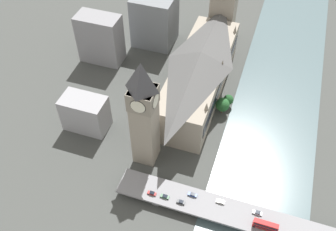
% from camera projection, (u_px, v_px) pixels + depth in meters
% --- Properties ---
extents(ground_plane, '(600.00, 600.00, 0.00)m').
position_uv_depth(ground_plane, '(221.00, 107.00, 227.17)').
color(ground_plane, '#424442').
extents(river_water, '(50.53, 360.00, 0.30)m').
position_uv_depth(river_water, '(273.00, 119.00, 220.27)').
color(river_water, '#4C6066').
rests_on(river_water, ground_plane).
extents(parliament_hall, '(28.28, 94.84, 31.55)m').
position_uv_depth(parliament_hall, '(200.00, 73.00, 224.50)').
color(parliament_hall, gray).
rests_on(parliament_hall, ground_plane).
extents(clock_tower, '(12.69, 12.69, 64.12)m').
position_uv_depth(clock_tower, '(144.00, 112.00, 176.81)').
color(clock_tower, gray).
rests_on(clock_tower, ground_plane).
extents(victoria_tower, '(16.53, 16.53, 49.39)m').
position_uv_depth(victoria_tower, '(223.00, 11.00, 257.79)').
color(victoria_tower, gray).
rests_on(victoria_tower, ground_plane).
extents(road_bridge, '(133.05, 14.21, 4.55)m').
position_uv_depth(road_bridge, '(254.00, 220.00, 172.63)').
color(road_bridge, slate).
rests_on(road_bridge, ground_plane).
extents(double_decker_bus_lead, '(11.29, 2.56, 4.73)m').
position_uv_depth(double_decker_bus_lead, '(266.00, 225.00, 166.90)').
color(double_decker_bus_lead, red).
rests_on(double_decker_bus_lead, road_bridge).
extents(car_northbound_lead, '(4.19, 1.92, 1.33)m').
position_uv_depth(car_northbound_lead, '(220.00, 202.00, 177.17)').
color(car_northbound_lead, silver).
rests_on(car_northbound_lead, road_bridge).
extents(car_northbound_mid, '(4.47, 1.93, 1.44)m').
position_uv_depth(car_northbound_mid, '(257.00, 213.00, 173.19)').
color(car_northbound_mid, silver).
rests_on(car_northbound_mid, road_bridge).
extents(car_northbound_tail, '(4.41, 1.84, 1.32)m').
position_uv_depth(car_northbound_tail, '(165.00, 196.00, 179.06)').
color(car_northbound_tail, '#2D5638').
rests_on(car_northbound_tail, road_bridge).
extents(car_southbound_mid, '(4.56, 1.84, 1.42)m').
position_uv_depth(car_southbound_mid, '(193.00, 195.00, 179.69)').
color(car_southbound_mid, navy).
rests_on(car_southbound_mid, road_bridge).
extents(car_southbound_tail, '(3.97, 1.81, 1.43)m').
position_uv_depth(car_southbound_tail, '(181.00, 202.00, 176.99)').
color(car_southbound_tail, black).
rests_on(car_southbound_tail, road_bridge).
extents(car_southbound_extra, '(4.39, 1.77, 1.46)m').
position_uv_depth(car_southbound_extra, '(152.00, 193.00, 180.22)').
color(car_southbound_extra, maroon).
rests_on(car_southbound_extra, road_bridge).
extents(city_block_west, '(27.93, 24.73, 35.70)m').
position_uv_depth(city_block_west, '(155.00, 20.00, 259.58)').
color(city_block_west, slate).
rests_on(city_block_west, ground_plane).
extents(city_block_center, '(24.69, 14.50, 21.11)m').
position_uv_depth(city_block_center, '(85.00, 113.00, 208.86)').
color(city_block_center, '#939399').
rests_on(city_block_center, ground_plane).
extents(city_block_east, '(28.15, 15.19, 33.31)m').
position_uv_depth(city_block_east, '(100.00, 39.00, 246.39)').
color(city_block_east, gray).
rests_on(city_block_east, ground_plane).
extents(tree_embankment_near, '(8.20, 8.20, 10.76)m').
position_uv_depth(tree_embankment_near, '(223.00, 105.00, 218.95)').
color(tree_embankment_near, brown).
rests_on(tree_embankment_near, ground_plane).
extents(tree_embankment_mid, '(6.22, 6.22, 8.46)m').
position_uv_depth(tree_embankment_mid, '(228.00, 100.00, 223.60)').
color(tree_embankment_mid, brown).
rests_on(tree_embankment_mid, ground_plane).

